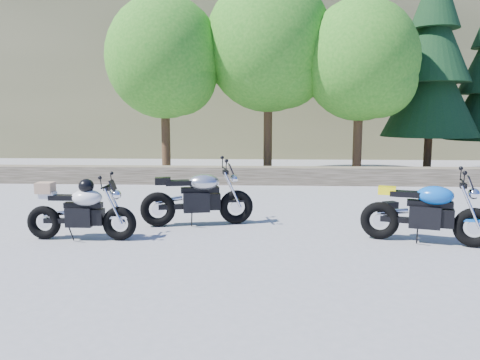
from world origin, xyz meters
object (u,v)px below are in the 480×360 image
(white_bike, at_px, (80,210))
(blue_bike, at_px, (427,213))
(backpack, at_px, (390,211))
(silver_bike, at_px, (198,198))

(white_bike, bearing_deg, blue_bike, 0.92)
(white_bike, xyz_separation_m, backpack, (5.33, 1.70, -0.32))
(white_bike, relative_size, blue_bike, 0.92)
(silver_bike, relative_size, blue_bike, 1.05)
(white_bike, height_order, backpack, white_bike)
(backpack, bearing_deg, silver_bike, 167.96)
(silver_bike, bearing_deg, backpack, -1.74)
(silver_bike, height_order, backpack, silver_bike)
(blue_bike, bearing_deg, backpack, 111.37)
(white_bike, height_order, blue_bike, blue_bike)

